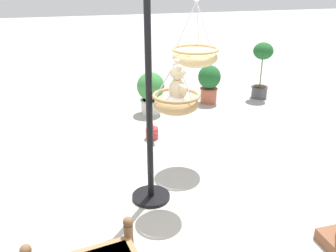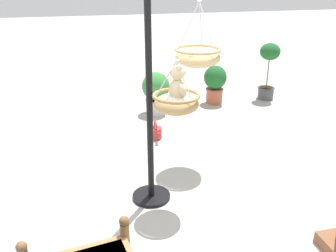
% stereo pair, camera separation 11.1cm
% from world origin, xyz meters
% --- Properties ---
extents(ground_plane, '(40.00, 40.00, 0.00)m').
position_xyz_m(ground_plane, '(0.00, 0.00, 0.00)').
color(ground_plane, '#ADAAA3').
extents(display_pole_central, '(0.44, 0.44, 2.39)m').
position_xyz_m(display_pole_central, '(-0.17, -0.10, 0.74)').
color(display_pole_central, black).
rests_on(display_pole_central, ground).
extents(hanging_basket_with_teddy, '(0.49, 0.49, 0.56)m').
position_xyz_m(hanging_basket_with_teddy, '(-0.02, 0.15, 1.21)').
color(hanging_basket_with_teddy, tan).
extents(teddy_bear, '(0.28, 0.25, 0.40)m').
position_xyz_m(teddy_bear, '(-0.02, 0.17, 1.39)').
color(teddy_bear, beige).
extents(hanging_basket_left_high, '(0.59, 0.59, 0.79)m').
position_xyz_m(hanging_basket_left_high, '(-0.93, 0.67, 1.47)').
color(hanging_basket_left_high, tan).
extents(potted_plant_fern_front, '(0.50, 0.50, 0.77)m').
position_xyz_m(potted_plant_fern_front, '(-2.91, 0.54, 0.43)').
color(potted_plant_fern_front, beige).
rests_on(potted_plant_fern_front, ground).
extents(potted_plant_flowering_red, '(0.45, 0.45, 0.76)m').
position_xyz_m(potted_plant_flowering_red, '(-3.18, 1.79, 0.43)').
color(potted_plant_flowering_red, '#AD563D').
rests_on(potted_plant_flowering_red, ground).
extents(potted_plant_small_succulent, '(0.40, 0.40, 1.15)m').
position_xyz_m(potted_plant_small_succulent, '(-3.19, 2.93, 0.68)').
color(potted_plant_small_succulent, '#4C4C51').
rests_on(potted_plant_small_succulent, ground).
extents(watering_can, '(0.35, 0.20, 0.30)m').
position_xyz_m(watering_can, '(-1.78, 0.29, 0.10)').
color(watering_can, '#B23333').
rests_on(watering_can, ground).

